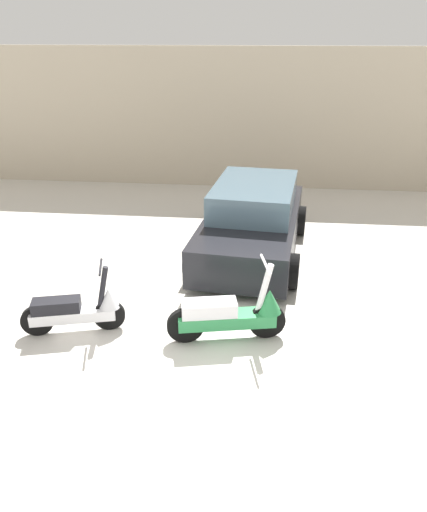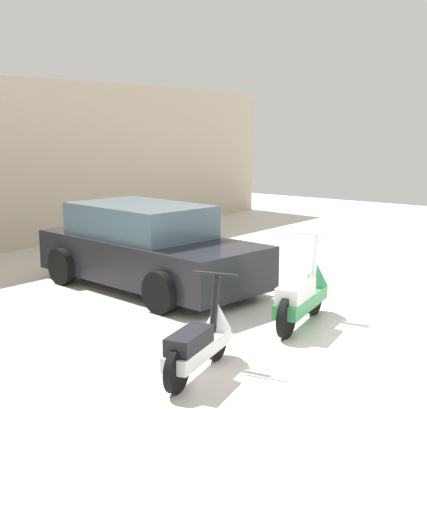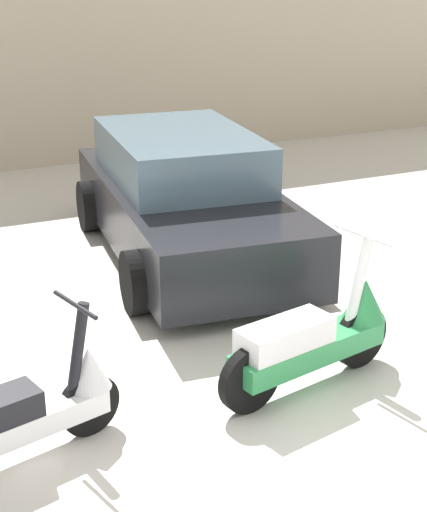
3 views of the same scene
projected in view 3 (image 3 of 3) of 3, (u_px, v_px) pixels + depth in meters
The scene contains 5 objects.
ground_plane at pixel (341, 494), 4.71m from camera, with size 28.00×28.00×0.00m, color silver.
wall_back at pixel (21, 49), 11.25m from camera, with size 19.60×0.12×3.48m, color beige.
scooter_front_left at pixel (30, 410), 4.94m from camera, with size 1.38×0.63×0.98m.
scooter_front_right at pixel (316, 336), 5.78m from camera, with size 1.59×0.67×1.12m.
car_rear_left at pixel (185, 199), 8.23m from camera, with size 2.17×4.00×1.31m.
Camera 3 is at (-2.32, -3.20, 3.04)m, focal length 55.00 mm.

